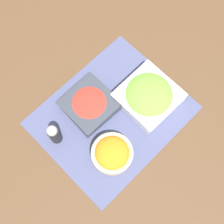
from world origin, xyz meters
TOP-DOWN VIEW (x-y plane):
  - ground_plane at (0.00, 0.00)m, footprint 3.00×3.00m
  - placemat at (0.00, 0.00)m, footprint 0.46×0.38m
  - tomato_bowl at (-0.03, 0.07)m, footprint 0.15×0.15m
  - lettuce_bowl at (0.12, -0.04)m, footprint 0.17×0.17m
  - carrot_bowl at (-0.09, -0.09)m, footprint 0.13×0.13m
  - pepper_shaker at (-0.18, 0.07)m, footprint 0.04×0.04m

SIDE VIEW (x-z plane):
  - ground_plane at x=0.00m, z-range 0.00..0.00m
  - placemat at x=0.00m, z-range 0.00..0.00m
  - tomato_bowl at x=-0.03m, z-range 0.00..0.05m
  - carrot_bowl at x=-0.09m, z-range 0.00..0.07m
  - lettuce_bowl at x=0.12m, z-range 0.00..0.07m
  - pepper_shaker at x=-0.18m, z-range 0.00..0.11m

